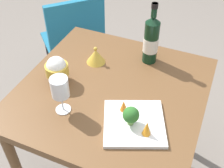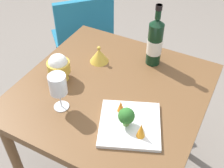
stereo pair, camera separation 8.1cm
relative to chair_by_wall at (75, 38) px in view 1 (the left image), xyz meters
name	(u,v)px [view 1 (the left image)]	position (x,y,z in m)	size (l,w,h in m)	color
dining_table	(112,102)	(-0.55, 0.61, 0.13)	(0.86, 0.86, 0.75)	brown
chair_by_wall	(75,38)	(0.00, 0.00, 0.00)	(0.57, 0.57, 0.85)	teal
wine_bottle	(151,40)	(-0.65, 0.33, 0.35)	(0.08, 0.08, 0.33)	black
wine_glass	(60,88)	(-0.41, 0.81, 0.35)	(0.08, 0.08, 0.18)	white
rice_bowl	(57,69)	(-0.29, 0.66, 0.29)	(0.11, 0.11, 0.14)	gold
rice_bowl_lid	(96,56)	(-0.39, 0.45, 0.26)	(0.10, 0.10, 0.09)	gold
serving_plate	(134,123)	(-0.72, 0.77, 0.23)	(0.33, 0.33, 0.02)	white
broccoli_floret	(131,115)	(-0.71, 0.78, 0.29)	(0.07, 0.07, 0.09)	#729E4C
carrot_garnish_left	(147,128)	(-0.79, 0.81, 0.27)	(0.04, 0.04, 0.07)	orange
carrot_garnish_right	(124,105)	(-0.66, 0.73, 0.26)	(0.03, 0.03, 0.05)	orange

